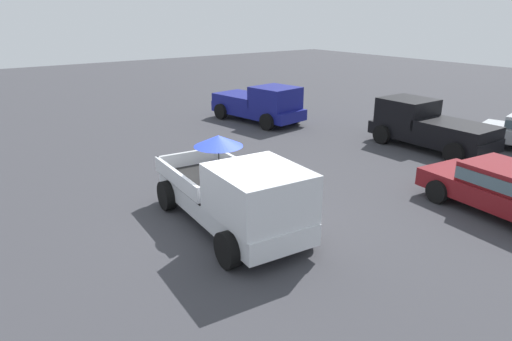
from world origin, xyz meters
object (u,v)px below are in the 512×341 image
(pickup_truck_red, at_px, (260,104))
(pickup_truck_far, at_px, (427,126))
(pickup_truck_main, at_px, (238,195))
(parked_sedan_near, at_px, (506,188))

(pickup_truck_red, relative_size, pickup_truck_far, 1.04)
(pickup_truck_red, xyz_separation_m, pickup_truck_far, (7.40, 2.64, 0.00))
(pickup_truck_main, xyz_separation_m, pickup_truck_far, (-1.74, 10.08, -0.09))
(pickup_truck_red, bearing_deg, pickup_truck_far, 11.15)
(pickup_truck_main, relative_size, parked_sedan_near, 1.16)
(parked_sedan_near, bearing_deg, pickup_truck_red, 0.52)
(pickup_truck_main, distance_m, parked_sedan_near, 7.06)
(pickup_truck_far, bearing_deg, pickup_truck_main, 100.19)
(pickup_truck_main, distance_m, pickup_truck_far, 10.23)
(pickup_truck_far, bearing_deg, pickup_truck_red, 20.04)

